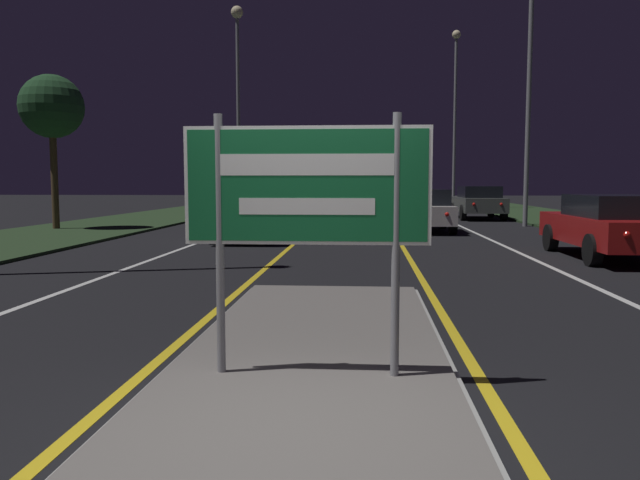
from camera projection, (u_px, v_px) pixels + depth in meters
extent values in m
plane|color=black|center=(289.00, 449.00, 3.96)|extent=(160.00, 160.00, 0.00)
cube|color=#999993|center=(307.00, 382.00, 5.21)|extent=(2.57, 8.97, 0.05)
cube|color=#66605B|center=(307.00, 379.00, 5.21)|extent=(2.45, 8.85, 0.10)
cube|color=#23381E|center=(111.00, 225.00, 24.49)|extent=(5.00, 100.00, 0.08)
cube|color=#23381E|center=(608.00, 227.00, 23.14)|extent=(5.00, 100.00, 0.08)
cube|color=gold|center=(323.00, 219.00, 28.89)|extent=(0.12, 70.00, 0.01)
cube|color=gold|center=(386.00, 219.00, 28.68)|extent=(0.12, 70.00, 0.01)
cube|color=silver|center=(264.00, 219.00, 29.09)|extent=(0.12, 70.00, 0.01)
cube|color=silver|center=(446.00, 220.00, 28.49)|extent=(0.12, 70.00, 0.01)
cube|color=silver|center=(201.00, 219.00, 29.30)|extent=(0.10, 70.00, 0.01)
cube|color=silver|center=(513.00, 220.00, 28.27)|extent=(0.10, 70.00, 0.01)
cylinder|color=gray|center=(220.00, 245.00, 5.16)|extent=(0.07, 0.07, 2.15)
cylinder|color=gray|center=(396.00, 246.00, 5.05)|extent=(0.07, 0.07, 2.15)
cube|color=#146033|center=(307.00, 186.00, 5.06)|extent=(2.01, 0.04, 0.96)
cube|color=white|center=(307.00, 186.00, 5.04)|extent=(2.01, 0.00, 0.96)
cube|color=#146033|center=(307.00, 186.00, 5.04)|extent=(1.95, 0.01, 0.90)
cube|color=white|center=(306.00, 165.00, 5.02)|extent=(1.41, 0.01, 0.17)
cube|color=white|center=(307.00, 206.00, 5.05)|extent=(1.11, 0.01, 0.13)
cylinder|color=gray|center=(238.00, 117.00, 32.43)|extent=(0.18, 0.18, 10.21)
sphere|color=beige|center=(237.00, 12.00, 31.94)|extent=(0.64, 0.64, 0.64)
cylinder|color=gray|center=(528.00, 108.00, 23.72)|extent=(0.18, 0.18, 9.04)
cylinder|color=gray|center=(455.00, 124.00, 39.53)|extent=(0.18, 0.18, 10.78)
sphere|color=beige|center=(456.00, 35.00, 39.02)|extent=(0.54, 0.54, 0.54)
cube|color=maroon|center=(609.00, 230.00, 13.93)|extent=(1.79, 4.63, 0.61)
cube|color=black|center=(615.00, 206.00, 13.60)|extent=(1.58, 2.41, 0.48)
sphere|color=red|center=(627.00, 235.00, 11.68)|extent=(0.14, 0.14, 0.14)
cylinder|color=black|center=(551.00, 238.00, 15.44)|extent=(0.22, 0.66, 0.66)
cylinder|color=black|center=(622.00, 238.00, 15.32)|extent=(0.22, 0.66, 0.66)
cylinder|color=black|center=(593.00, 250.00, 12.59)|extent=(0.22, 0.66, 0.66)
cube|color=silver|center=(422.00, 213.00, 21.70)|extent=(1.83, 4.23, 0.62)
cube|color=black|center=(423.00, 197.00, 21.39)|extent=(1.61, 2.20, 0.53)
sphere|color=red|center=(410.00, 214.00, 19.65)|extent=(0.14, 0.14, 0.14)
sphere|color=red|center=(447.00, 214.00, 19.57)|extent=(0.14, 0.14, 0.14)
cylinder|color=black|center=(395.00, 220.00, 23.09)|extent=(0.22, 0.62, 0.62)
cylinder|color=black|center=(443.00, 220.00, 22.97)|extent=(0.22, 0.62, 0.62)
cylinder|color=black|center=(399.00, 225.00, 20.49)|extent=(0.22, 0.62, 0.62)
cylinder|color=black|center=(453.00, 225.00, 20.36)|extent=(0.22, 0.62, 0.62)
cube|color=#4C514C|center=(478.00, 204.00, 29.10)|extent=(1.87, 4.66, 0.65)
cube|color=black|center=(479.00, 192.00, 28.77)|extent=(1.64, 2.42, 0.52)
sphere|color=red|center=(474.00, 204.00, 26.84)|extent=(0.14, 0.14, 0.14)
sphere|color=red|center=(501.00, 204.00, 26.75)|extent=(0.14, 0.14, 0.14)
cylinder|color=black|center=(454.00, 210.00, 30.63)|extent=(0.22, 0.71, 0.71)
cylinder|color=black|center=(491.00, 210.00, 30.50)|extent=(0.22, 0.71, 0.71)
cylinder|color=black|center=(463.00, 213.00, 27.75)|extent=(0.22, 0.71, 0.71)
cylinder|color=black|center=(504.00, 213.00, 27.63)|extent=(0.22, 0.71, 0.71)
cube|color=#B7B7BC|center=(252.00, 218.00, 18.51)|extent=(1.75, 4.48, 0.67)
cube|color=black|center=(253.00, 197.00, 18.73)|extent=(1.54, 2.33, 0.52)
sphere|color=white|center=(216.00, 219.00, 16.34)|extent=(0.14, 0.14, 0.14)
sphere|color=white|center=(257.00, 219.00, 16.26)|extent=(0.14, 0.14, 0.14)
cylinder|color=black|center=(213.00, 233.00, 17.22)|extent=(0.22, 0.63, 0.63)
cylinder|color=black|center=(273.00, 233.00, 17.10)|extent=(0.22, 0.63, 0.63)
cylinder|color=black|center=(234.00, 226.00, 19.98)|extent=(0.22, 0.63, 0.63)
cylinder|color=black|center=(286.00, 226.00, 19.86)|extent=(0.22, 0.63, 0.63)
cube|color=#4C514C|center=(229.00, 206.00, 29.17)|extent=(1.86, 4.28, 0.57)
cube|color=black|center=(230.00, 194.00, 29.37)|extent=(1.64, 2.22, 0.46)
sphere|color=white|center=(205.00, 206.00, 27.10)|extent=(0.14, 0.14, 0.14)
sphere|color=white|center=(231.00, 206.00, 27.02)|extent=(0.14, 0.14, 0.14)
cylinder|color=black|center=(203.00, 213.00, 27.94)|extent=(0.22, 0.67, 0.67)
cylinder|color=black|center=(242.00, 213.00, 27.81)|extent=(0.22, 0.67, 0.67)
cylinder|color=black|center=(217.00, 210.00, 30.57)|extent=(0.22, 0.67, 0.67)
cylinder|color=black|center=(253.00, 210.00, 30.45)|extent=(0.22, 0.67, 0.67)
cylinder|color=#4C3823|center=(54.00, 175.00, 21.78)|extent=(0.24, 0.24, 3.75)
sphere|color=#1E4223|center=(52.00, 106.00, 21.56)|extent=(2.19, 2.19, 2.19)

